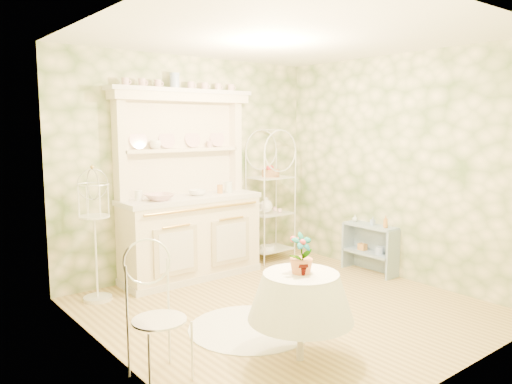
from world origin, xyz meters
TOP-DOWN VIEW (x-y plane):
  - floor at (0.00, 0.00)m, footprint 3.60×3.60m
  - ceiling at (0.00, 0.00)m, footprint 3.60×3.60m
  - wall_left at (-1.80, 0.00)m, footprint 3.60×3.60m
  - wall_right at (1.80, 0.00)m, footprint 3.60×3.60m
  - wall_back at (0.00, 1.80)m, footprint 3.60×3.60m
  - wall_front at (0.00, -1.80)m, footprint 3.60×3.60m
  - kitchen_dresser at (-0.20, 1.52)m, footprint 1.87×0.61m
  - bakers_rack at (1.09, 1.54)m, footprint 0.60×0.43m
  - side_shelf at (1.68, 0.29)m, footprint 0.30×0.68m
  - round_table at (-0.67, -0.90)m, footprint 0.62×0.62m
  - cafe_chair at (-1.68, -0.47)m, footprint 0.50×0.50m
  - birdcage_stand at (-1.41, 1.45)m, footprint 0.34×0.34m
  - floor_basket at (0.45, 0.59)m, footprint 0.37×0.37m
  - lace_rug at (-0.60, -0.17)m, footprint 1.32×1.32m
  - bowl_floral at (-0.66, 1.44)m, footprint 0.33×0.33m
  - bowl_white at (-0.10, 1.52)m, footprint 0.26×0.26m
  - cup_left at (-0.57, 1.68)m, footprint 0.14×0.14m
  - cup_right at (0.19, 1.68)m, footprint 0.11×0.11m
  - potted_geranium at (-0.70, -0.94)m, footprint 0.20×0.16m
  - bottle_amber at (1.67, 0.05)m, footprint 0.07×0.07m
  - bottle_blue at (1.68, 0.26)m, footprint 0.05×0.05m
  - bottle_glass at (1.68, 0.54)m, footprint 0.09×0.09m

SIDE VIEW (x-z plane):
  - floor at x=0.00m, z-range 0.00..0.00m
  - lace_rug at x=-0.60m, z-range 0.00..0.01m
  - floor_basket at x=0.45m, z-range 0.00..0.21m
  - side_shelf at x=1.68m, z-range 0.00..0.56m
  - round_table at x=-0.67m, z-range 0.00..0.61m
  - cafe_chair at x=-1.68m, z-range 0.00..0.82m
  - bottle_glass at x=1.68m, z-range 0.60..0.69m
  - bottle_blue at x=1.68m, z-range 0.60..0.71m
  - birdcage_stand at x=-1.41m, z-range 0.00..1.33m
  - bottle_amber at x=1.67m, z-range 0.61..0.76m
  - potted_geranium at x=-0.70m, z-range 0.69..1.01m
  - bakers_rack at x=1.09m, z-range 0.00..1.90m
  - bowl_floral at x=-0.66m, z-range 0.98..1.06m
  - bowl_white at x=-0.10m, z-range 0.98..1.05m
  - kitchen_dresser at x=-0.20m, z-range 0.00..2.29m
  - wall_left at x=-1.80m, z-range 1.35..1.35m
  - wall_right at x=1.80m, z-range 1.35..1.35m
  - wall_back at x=0.00m, z-range 1.35..1.35m
  - wall_front at x=0.00m, z-range 1.35..1.35m
  - cup_left at x=-0.57m, z-range 1.56..1.66m
  - cup_right at x=0.19m, z-range 1.57..1.65m
  - ceiling at x=0.00m, z-range 2.70..2.70m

